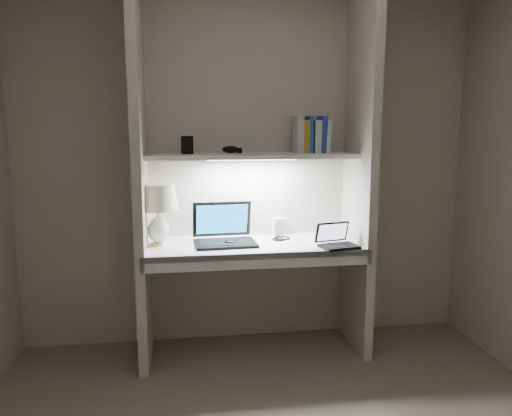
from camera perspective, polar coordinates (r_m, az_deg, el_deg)
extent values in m
cube|color=beige|center=(3.55, -0.92, 4.55)|extent=(3.20, 0.01, 2.50)
cube|color=beige|center=(3.26, -13.13, 3.86)|extent=(0.06, 0.55, 2.50)
cube|color=beige|center=(3.46, 11.80, 4.22)|extent=(0.06, 0.55, 2.50)
cube|color=white|center=(3.37, -0.29, -4.37)|extent=(1.40, 0.55, 0.04)
cube|color=silver|center=(3.12, 0.38, -6.03)|extent=(1.46, 0.03, 0.10)
cube|color=silver|center=(3.37, -0.52, 5.98)|extent=(1.40, 0.36, 0.03)
cube|color=white|center=(3.37, -0.52, 5.61)|extent=(0.60, 0.04, 0.02)
cylinder|color=white|center=(3.37, -11.03, -4.03)|extent=(0.10, 0.10, 0.02)
ellipsoid|color=white|center=(3.35, -11.08, -2.49)|extent=(0.14, 0.14, 0.17)
cylinder|color=white|center=(3.33, -11.13, -0.78)|extent=(0.02, 0.02, 0.07)
sphere|color=#FFD899|center=(3.31, -11.18, 0.48)|extent=(0.04, 0.04, 0.04)
cube|color=black|center=(3.32, -3.50, -4.06)|extent=(0.42, 0.30, 0.02)
cube|color=black|center=(3.32, -3.50, -3.90)|extent=(0.35, 0.21, 0.00)
cube|color=black|center=(3.46, -3.92, -1.26)|extent=(0.40, 0.09, 0.25)
cube|color=#1B9BEA|center=(3.45, -3.90, -1.28)|extent=(0.36, 0.07, 0.20)
cube|color=black|center=(3.28, 9.49, -4.36)|extent=(0.26, 0.21, 0.02)
cube|color=black|center=(3.28, 9.50, -4.20)|extent=(0.22, 0.15, 0.00)
cube|color=black|center=(3.35, 8.66, -2.71)|extent=(0.24, 0.10, 0.14)
cube|color=#CFDEFF|center=(3.34, 8.72, -2.74)|extent=(0.21, 0.08, 0.11)
cube|color=silver|center=(3.60, 2.62, -2.12)|extent=(0.10, 0.09, 0.12)
ellipsoid|color=black|center=(3.32, -2.91, -3.92)|extent=(0.10, 0.07, 0.04)
torus|color=black|center=(3.49, 2.99, -3.45)|extent=(0.12, 0.12, 0.01)
cube|color=yellow|center=(3.29, -11.31, -4.50)|extent=(0.09, 0.09, 0.00)
cube|color=silver|center=(3.52, 7.98, 8.09)|extent=(0.04, 0.17, 0.22)
cube|color=navy|center=(3.51, 7.48, 8.33)|extent=(0.05, 0.17, 0.25)
cube|color=silver|center=(3.50, 6.82, 8.11)|extent=(0.05, 0.17, 0.22)
cube|color=#215191|center=(3.49, 6.03, 8.35)|extent=(0.03, 0.17, 0.25)
cube|color=#B8911A|center=(3.48, 5.50, 8.13)|extent=(0.04, 0.17, 0.22)
cube|color=#B1B2B7|center=(3.47, 4.84, 8.36)|extent=(0.05, 0.17, 0.25)
cube|color=black|center=(3.34, -7.87, 7.14)|extent=(0.08, 0.07, 0.12)
ellipsoid|color=black|center=(3.41, -2.95, 6.70)|extent=(0.13, 0.11, 0.05)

